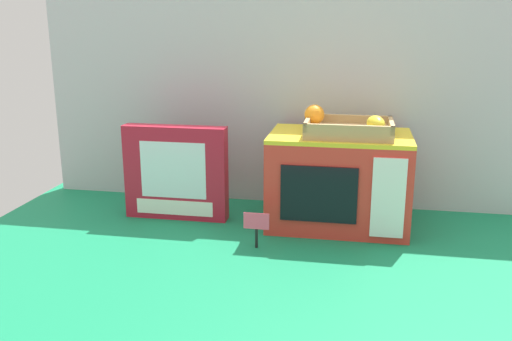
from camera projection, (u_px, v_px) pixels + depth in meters
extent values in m
plane|color=#147A4C|center=(272.00, 223.00, 1.71)|extent=(1.70, 1.70, 0.00)
cube|color=#B7BABF|center=(284.00, 101.00, 1.84)|extent=(1.61, 0.03, 0.69)
cube|color=red|center=(339.00, 182.00, 1.67)|extent=(0.41, 0.26, 0.27)
cube|color=yellow|center=(340.00, 136.00, 1.63)|extent=(0.41, 0.26, 0.01)
cube|color=black|center=(319.00, 194.00, 1.55)|extent=(0.21, 0.01, 0.16)
cube|color=white|center=(388.00, 198.00, 1.52)|extent=(0.09, 0.01, 0.22)
cube|color=tan|center=(349.00, 132.00, 1.60)|extent=(0.25, 0.18, 0.02)
cube|color=tan|center=(348.00, 129.00, 1.52)|extent=(0.25, 0.01, 0.02)
cube|color=tan|center=(350.00, 119.00, 1.68)|extent=(0.25, 0.01, 0.02)
cube|color=tan|center=(308.00, 123.00, 1.62)|extent=(0.01, 0.18, 0.02)
cube|color=tan|center=(391.00, 125.00, 1.58)|extent=(0.01, 0.18, 0.02)
sphere|color=orange|center=(314.00, 114.00, 1.65)|extent=(0.06, 0.06, 0.06)
ellipsoid|color=yellow|center=(376.00, 124.00, 1.54)|extent=(0.07, 0.08, 0.04)
cube|color=#B2192D|center=(176.00, 172.00, 1.73)|extent=(0.32, 0.05, 0.29)
cube|color=silver|center=(173.00, 170.00, 1.70)|extent=(0.20, 0.00, 0.17)
cube|color=white|center=(175.00, 207.00, 1.73)|extent=(0.24, 0.00, 0.05)
cylinder|color=black|center=(256.00, 238.00, 1.52)|extent=(0.01, 0.01, 0.06)
cube|color=#F44C6B|center=(256.00, 221.00, 1.51)|extent=(0.07, 0.00, 0.05)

